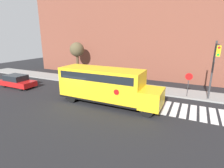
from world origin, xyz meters
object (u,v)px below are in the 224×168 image
object	(u,v)px
stop_sign	(188,82)
traffic_light	(214,64)
parked_car	(17,81)
school_bus	(105,84)
tree_near_sidewalk	(77,50)

from	to	relation	value
stop_sign	traffic_light	world-z (taller)	traffic_light
parked_car	traffic_light	size ratio (longest dim) A/B	0.80
school_bus	traffic_light	distance (m)	9.49
parked_car	traffic_light	distance (m)	20.79
stop_sign	tree_near_sidewalk	xyz separation A→B (m)	(-15.60, 3.54, 2.20)
school_bus	stop_sign	size ratio (longest dim) A/B	3.67
traffic_light	stop_sign	bearing A→B (deg)	159.78
parked_car	stop_sign	distance (m)	18.95
parked_car	stop_sign	world-z (taller)	stop_sign
school_bus	stop_sign	distance (m)	8.08
school_bus	tree_near_sidewalk	size ratio (longest dim) A/B	1.81
stop_sign	traffic_light	xyz separation A→B (m)	(1.86, -0.68, 1.97)
parked_car	traffic_light	world-z (taller)	traffic_light
school_bus	parked_car	size ratio (longest dim) A/B	2.06
stop_sign	tree_near_sidewalk	distance (m)	16.15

